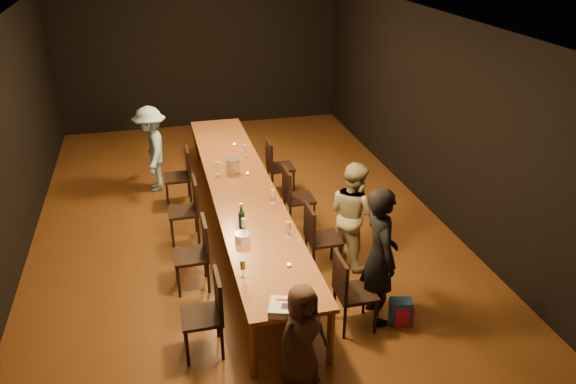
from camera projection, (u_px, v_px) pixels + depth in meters
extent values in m
plane|color=#4E3013|center=(244.00, 232.00, 8.30)|extent=(10.00, 10.00, 0.00)
cube|color=black|center=(201.00, 58.00, 12.00)|extent=(6.00, 0.04, 3.00)
cube|color=black|center=(2.00, 157.00, 6.99)|extent=(0.04, 10.00, 3.00)
cube|color=black|center=(440.00, 119.00, 8.30)|extent=(0.04, 10.00, 3.00)
cube|color=silver|center=(235.00, 23.00, 6.99)|extent=(6.00, 10.00, 0.04)
cube|color=brown|center=(242.00, 188.00, 7.98)|extent=(0.90, 6.00, 0.05)
cylinder|color=brown|center=(253.00, 349.00, 5.53)|extent=(0.08, 0.08, 0.70)
cylinder|color=brown|center=(331.00, 336.00, 5.71)|extent=(0.08, 0.08, 0.70)
cylinder|color=brown|center=(195.00, 144.00, 10.59)|extent=(0.08, 0.08, 0.70)
cylinder|color=brown|center=(237.00, 140.00, 10.76)|extent=(0.08, 0.08, 0.70)
imported|color=black|center=(380.00, 256.00, 6.19)|extent=(0.42, 0.62, 1.65)
imported|color=#BBB08C|center=(353.00, 214.00, 7.28)|extent=(0.77, 0.85, 1.44)
imported|color=#8DB9DA|center=(152.00, 149.00, 9.31)|extent=(0.54, 0.94, 1.45)
imported|color=#472F27|center=(302.00, 335.00, 5.40)|extent=(0.64, 0.54, 1.12)
cube|color=#CF1F53|center=(403.00, 315.00, 6.35)|extent=(0.22, 0.13, 0.25)
cube|color=#2557A2|center=(400.00, 311.00, 6.37)|extent=(0.28, 0.23, 0.31)
cube|color=white|center=(287.00, 308.00, 5.41)|extent=(0.42, 0.37, 0.08)
cube|color=black|center=(288.00, 306.00, 5.37)|extent=(0.14, 0.12, 0.00)
cube|color=red|center=(285.00, 300.00, 5.46)|extent=(0.18, 0.08, 0.00)
cylinder|color=white|center=(243.00, 237.00, 6.59)|extent=(0.20, 0.20, 0.10)
cylinder|color=silver|center=(233.00, 166.00, 8.36)|extent=(0.20, 0.20, 0.22)
cylinder|color=#B2B7B2|center=(289.00, 266.00, 6.12)|extent=(0.05, 0.05, 0.03)
cylinder|color=#B2B7B2|center=(248.00, 174.00, 8.32)|extent=(0.05, 0.05, 0.03)
cylinder|color=#B2B7B2|center=(234.00, 145.00, 9.38)|extent=(0.05, 0.05, 0.03)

